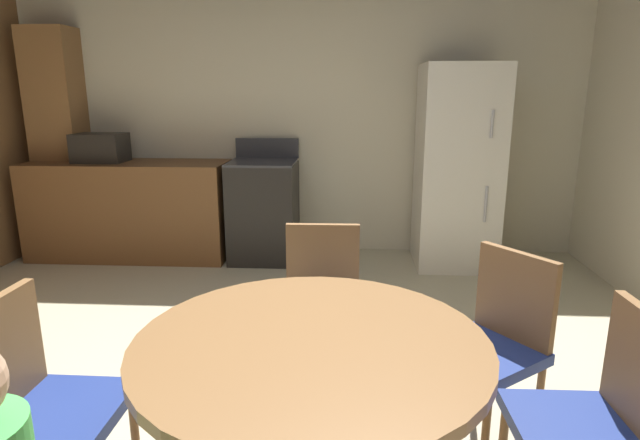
{
  "coord_description": "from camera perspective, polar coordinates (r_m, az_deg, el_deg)",
  "views": [
    {
      "loc": [
        0.49,
        -2.04,
        1.53
      ],
      "look_at": [
        0.31,
        0.98,
        0.77
      ],
      "focal_mm": 28.95,
      "sensor_mm": 36.0,
      "label": 1
    }
  ],
  "objects": [
    {
      "name": "wall_back",
      "position": [
        5.03,
        -2.26,
        11.96
      ],
      "size": [
        5.57,
        0.12,
        2.7
      ],
      "primitive_type": "cube",
      "color": "beige",
      "rests_on": "ground"
    },
    {
      "name": "chair_northeast",
      "position": [
        2.4,
        18.77,
        -12.26
      ],
      "size": [
        0.56,
        0.56,
        0.87
      ],
      "rotation": [
        0.0,
        0.0,
        3.78
      ],
      "color": "olive",
      "rests_on": "ground"
    },
    {
      "name": "chair_east",
      "position": [
        2.01,
        28.39,
        -18.66
      ],
      "size": [
        0.41,
        0.41,
        0.87
      ],
      "rotation": [
        0.0,
        0.0,
        3.16
      ],
      "color": "olive",
      "rests_on": "ground"
    },
    {
      "name": "pantry_column",
      "position": [
        5.54,
        -26.69,
        7.58
      ],
      "size": [
        0.44,
        0.36,
        2.1
      ],
      "primitive_type": "cube",
      "color": "olive",
      "rests_on": "ground"
    },
    {
      "name": "chair_north",
      "position": [
        2.66,
        0.21,
        -8.81
      ],
      "size": [
        0.41,
        0.41,
        0.87
      ],
      "rotation": [
        0.0,
        0.0,
        4.73
      ],
      "color": "olive",
      "rests_on": "ground"
    },
    {
      "name": "oven_range",
      "position": [
        4.8,
        -6.21,
        1.14
      ],
      "size": [
        0.6,
        0.6,
        1.1
      ],
      "color": "black",
      "rests_on": "ground"
    },
    {
      "name": "refrigerator",
      "position": [
        4.7,
        14.94,
        5.59
      ],
      "size": [
        0.68,
        0.68,
        1.76
      ],
      "color": "silver",
      "rests_on": "ground"
    },
    {
      "name": "dining_table",
      "position": [
        1.78,
        -0.96,
        -17.64
      ],
      "size": [
        1.15,
        1.15,
        0.76
      ],
      "color": "olive",
      "rests_on": "ground"
    },
    {
      "name": "kitchen_counter",
      "position": [
        5.16,
        -20.22,
        1.06
      ],
      "size": [
        1.83,
        0.6,
        0.9
      ],
      "primitive_type": "cube",
      "color": "brown",
      "rests_on": "ground"
    },
    {
      "name": "ground_plane",
      "position": [
        2.6,
        -8.84,
        -22.24
      ],
      "size": [
        14.0,
        14.0,
        0.0
      ],
      "primitive_type": "plane",
      "color": "beige"
    },
    {
      "name": "chair_west",
      "position": [
        2.11,
        -28.42,
        -17.02
      ],
      "size": [
        0.4,
        0.4,
        0.87
      ],
      "rotation": [
        0.0,
        0.0,
        6.28
      ],
      "color": "olive",
      "rests_on": "ground"
    },
    {
      "name": "microwave",
      "position": [
        5.17,
        -23.1,
        7.36
      ],
      "size": [
        0.44,
        0.32,
        0.26
      ],
      "primitive_type": "cube",
      "color": "black",
      "rests_on": "kitchen_counter"
    }
  ]
}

